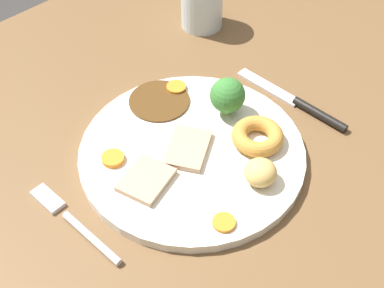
{
  "coord_description": "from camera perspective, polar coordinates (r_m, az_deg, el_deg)",
  "views": [
    {
      "loc": [
        -32.29,
        -35.13,
        55.0
      ],
      "look_at": [
        -0.63,
        -2.64,
        6.0
      ],
      "focal_mm": 49.17,
      "sensor_mm": 36.0,
      "label": 1
    }
  ],
  "objects": [
    {
      "name": "fork",
      "position": [
        0.63,
        -12.81,
        -8.15
      ],
      "size": [
        2.23,
        15.3,
        0.9
      ],
      "rotation": [
        0.0,
        0.0,
        1.62
      ],
      "color": "silver",
      "rests_on": "dining_table"
    },
    {
      "name": "carrot_coin_back",
      "position": [
        0.76,
        -1.72,
        6.14
      ],
      "size": [
        2.79,
        2.79,
        0.63
      ],
      "primitive_type": "cylinder",
      "color": "orange",
      "rests_on": "dinner_plate"
    },
    {
      "name": "carrot_coin_front",
      "position": [
        0.6,
        3.48,
        -8.5
      ],
      "size": [
        2.66,
        2.66,
        0.46
      ],
      "primitive_type": "cylinder",
      "color": "orange",
      "rests_on": "dinner_plate"
    },
    {
      "name": "meat_slice_main",
      "position": [
        0.64,
        -4.99,
        -3.9
      ],
      "size": [
        7.35,
        6.62,
        0.8
      ],
      "primitive_type": "cube",
      "rotation": [
        0.0,
        0.0,
        0.29
      ],
      "color": "tan",
      "rests_on": "dinner_plate"
    },
    {
      "name": "water_glass",
      "position": [
        0.89,
        1.09,
        15.2
      ],
      "size": [
        6.91,
        6.91,
        8.86
      ],
      "primitive_type": "cylinder",
      "color": "silver",
      "rests_on": "dining_table"
    },
    {
      "name": "gravy_pool",
      "position": [
        0.74,
        -3.58,
        4.7
      ],
      "size": [
        8.54,
        8.54,
        0.3
      ],
      "primitive_type": "cylinder",
      "color": "#563819",
      "rests_on": "dinner_plate"
    },
    {
      "name": "roast_potato_left",
      "position": [
        0.64,
        7.44,
        -3.07
      ],
      "size": [
        5.19,
        5.16,
        3.03
      ],
      "primitive_type": "ellipsoid",
      "rotation": [
        0.0,
        0.0,
        5.08
      ],
      "color": "#D8B260",
      "rests_on": "dinner_plate"
    },
    {
      "name": "knife",
      "position": [
        0.77,
        11.64,
        4.28
      ],
      "size": [
        2.15,
        18.54,
        1.2
      ],
      "rotation": [
        0.0,
        0.0,
        1.61
      ],
      "color": "black",
      "rests_on": "dining_table"
    },
    {
      "name": "meat_slice_under",
      "position": [
        0.67,
        -0.45,
        -0.45
      ],
      "size": [
        8.5,
        7.79,
        0.8
      ],
      "primitive_type": "cube",
      "rotation": [
        0.0,
        0.0,
        0.54
      ],
      "color": "tan",
      "rests_on": "dinner_plate"
    },
    {
      "name": "yorkshire_pudding",
      "position": [
        0.68,
        7.13,
        0.85
      ],
      "size": [
        6.77,
        6.77,
        2.04
      ],
      "primitive_type": "torus",
      "color": "#C68938",
      "rests_on": "dinner_plate"
    },
    {
      "name": "carrot_coin_side",
      "position": [
        0.67,
        -8.57,
        -1.56
      ],
      "size": [
        2.88,
        2.88,
        0.66
      ],
      "primitive_type": "cylinder",
      "color": "orange",
      "rests_on": "dinner_plate"
    },
    {
      "name": "dinner_plate",
      "position": [
        0.68,
        0.0,
        -0.97
      ],
      "size": [
        29.17,
        29.17,
        1.4
      ],
      "primitive_type": "cylinder",
      "color": "silver",
      "rests_on": "dining_table"
    },
    {
      "name": "broccoli_floret",
      "position": [
        0.7,
        3.88,
        5.26
      ],
      "size": [
        4.78,
        4.78,
        5.49
      ],
      "color": "#8CB766",
      "rests_on": "dinner_plate"
    },
    {
      "name": "dining_table",
      "position": [
        0.71,
        -1.11,
        -0.92
      ],
      "size": [
        120.0,
        84.0,
        3.6
      ],
      "primitive_type": "cube",
      "color": "brown",
      "rests_on": "ground"
    }
  ]
}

